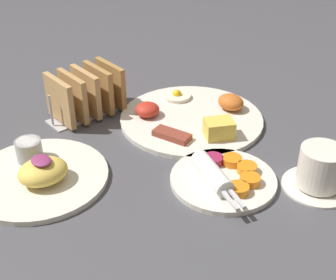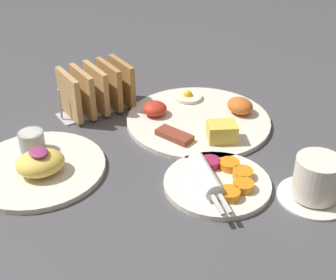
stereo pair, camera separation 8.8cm
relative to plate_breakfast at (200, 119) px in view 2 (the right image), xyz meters
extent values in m
plane|color=#47474C|center=(-0.01, -0.16, -0.01)|extent=(3.00, 3.00, 0.00)
cylinder|color=silver|center=(0.00, 0.00, -0.01)|extent=(0.31, 0.31, 0.01)
cube|color=#E5C64C|center=(0.09, -0.01, 0.02)|extent=(0.07, 0.07, 0.04)
ellipsoid|color=#C66023|center=(0.03, 0.09, 0.02)|extent=(0.06, 0.05, 0.03)
cylinder|color=#F4EACC|center=(-0.09, 0.03, 0.00)|extent=(0.06, 0.06, 0.01)
sphere|color=yellow|center=(-0.09, 0.03, 0.01)|extent=(0.02, 0.02, 0.02)
ellipsoid|color=red|center=(-0.07, -0.07, 0.01)|extent=(0.05, 0.05, 0.03)
cube|color=brown|center=(0.03, -0.09, 0.01)|extent=(0.08, 0.05, 0.01)
cylinder|color=silver|center=(0.19, -0.11, -0.01)|extent=(0.19, 0.19, 0.01)
cylinder|color=orange|center=(0.24, -0.12, 0.01)|extent=(0.04, 0.04, 0.01)
cylinder|color=orange|center=(0.23, -0.08, 0.01)|extent=(0.04, 0.04, 0.01)
cylinder|color=orange|center=(0.21, -0.06, 0.01)|extent=(0.04, 0.04, 0.01)
cylinder|color=orange|center=(0.17, -0.06, 0.01)|extent=(0.04, 0.04, 0.01)
cylinder|color=#99234C|center=(0.15, -0.09, 0.01)|extent=(0.04, 0.04, 0.01)
cylinder|color=white|center=(0.19, -0.13, 0.02)|extent=(0.11, 0.06, 0.03)
cube|color=silver|center=(0.26, -0.15, 0.02)|extent=(0.05, 0.02, 0.00)
cube|color=silver|center=(0.26, -0.16, 0.02)|extent=(0.05, 0.02, 0.00)
cylinder|color=silver|center=(-0.02, -0.35, -0.01)|extent=(0.24, 0.24, 0.01)
ellipsoid|color=#EAC651|center=(0.00, -0.35, 0.02)|extent=(0.09, 0.10, 0.04)
ellipsoid|color=#8C3366|center=(0.00, -0.35, 0.04)|extent=(0.04, 0.03, 0.01)
cylinder|color=#99999E|center=(-0.08, -0.34, 0.02)|extent=(0.05, 0.05, 0.04)
cylinder|color=white|center=(-0.08, -0.34, 0.04)|extent=(0.04, 0.04, 0.01)
cube|color=#B7B7BC|center=(-0.17, -0.15, -0.01)|extent=(0.06, 0.18, 0.01)
cube|color=tan|center=(-0.17, -0.22, 0.04)|extent=(0.10, 0.01, 0.10)
cube|color=tan|center=(-0.17, -0.19, 0.04)|extent=(0.10, 0.01, 0.10)
cube|color=tan|center=(-0.17, -0.15, 0.04)|extent=(0.10, 0.01, 0.10)
cube|color=#A67840|center=(-0.17, -0.12, 0.04)|extent=(0.10, 0.01, 0.10)
cube|color=#A4763E|center=(-0.17, -0.09, 0.04)|extent=(0.10, 0.01, 0.10)
cylinder|color=#B7B7BC|center=(-0.17, -0.24, 0.03)|extent=(0.01, 0.01, 0.07)
cylinder|color=#B7B7BC|center=(-0.17, -0.07, 0.03)|extent=(0.01, 0.01, 0.07)
cylinder|color=silver|center=(0.31, 0.01, -0.01)|extent=(0.12, 0.12, 0.01)
cylinder|color=silver|center=(0.31, 0.01, 0.03)|extent=(0.08, 0.08, 0.07)
cylinder|color=#381E0F|center=(0.31, 0.01, 0.06)|extent=(0.06, 0.06, 0.01)
camera|label=1|loc=(0.63, -0.61, 0.49)|focal=50.00mm
camera|label=2|loc=(0.69, -0.54, 0.49)|focal=50.00mm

